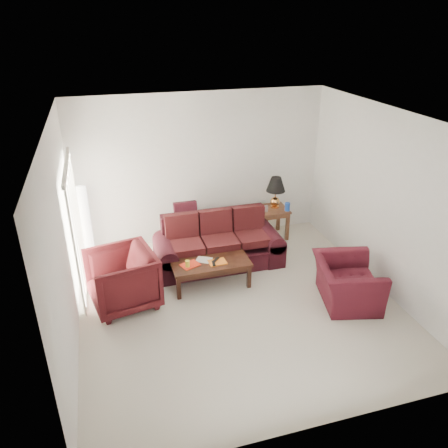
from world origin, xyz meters
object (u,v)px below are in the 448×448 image
sofa (219,242)px  armchair_right (347,282)px  armchair_left (122,279)px  coffee_table (210,273)px  floor_lamp (85,224)px  end_table (272,222)px

sofa → armchair_right: bearing=-46.7°
armchair_left → coffee_table: armchair_left is taller
armchair_left → armchair_right: 3.61m
floor_lamp → armchair_right: floor_lamp is taller
sofa → coffee_table: size_ratio=1.74×
armchair_right → sofa: bearing=58.3°
floor_lamp → armchair_right: 4.78m
coffee_table → end_table: bearing=23.6°
end_table → coffee_table: end_table is taller
armchair_right → coffee_table: bearing=75.0°
sofa → floor_lamp: 2.51m
armchair_right → floor_lamp: bearing=70.8°
floor_lamp → armchair_left: 1.76m
end_table → sofa: bearing=-149.7°
floor_lamp → armchair_right: bearing=-32.7°
floor_lamp → armchair_left: (0.52, -1.66, -0.28)m
sofa → armchair_right: 2.39m
end_table → armchair_right: (0.29, -2.51, 0.04)m
sofa → coffee_table: (-0.32, -0.60, -0.24)m
sofa → floor_lamp: (-2.33, 0.89, 0.27)m
end_table → floor_lamp: bearing=178.9°
coffee_table → sofa: bearing=46.3°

